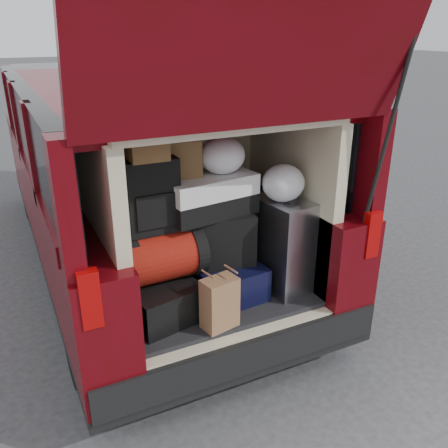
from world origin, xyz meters
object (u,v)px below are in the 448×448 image
at_px(navy_hardshell, 223,277).
at_px(red_duffel, 164,255).
at_px(kraft_bag, 220,303).
at_px(silver_roller, 281,244).
at_px(black_hardshell, 155,295).
at_px(twotone_duffel, 209,195).
at_px(black_soft_case, 215,238).
at_px(backpack, 150,195).

bearing_deg(navy_hardshell, red_duffel, 179.42).
xyz_separation_m(kraft_bag, red_duffel, (-0.22, 0.32, 0.22)).
relative_size(silver_roller, kraft_bag, 1.98).
relative_size(black_hardshell, silver_roller, 0.90).
bearing_deg(twotone_duffel, kraft_bag, -114.25).
bearing_deg(black_hardshell, black_soft_case, -5.13).
xyz_separation_m(navy_hardshell, backpack, (-0.46, 0.02, 0.64)).
bearing_deg(silver_roller, navy_hardshell, 158.63).
relative_size(kraft_bag, red_duffel, 0.67).
xyz_separation_m(black_hardshell, navy_hardshell, (0.48, 0.02, -0.00)).
xyz_separation_m(backpack, twotone_duffel, (0.38, 0.02, -0.06)).
relative_size(black_soft_case, backpack, 1.07).
xyz_separation_m(navy_hardshell, twotone_duffel, (-0.08, 0.04, 0.58)).
distance_m(kraft_bag, twotone_duffel, 0.67).
bearing_deg(black_soft_case, kraft_bag, -102.80).
distance_m(black_hardshell, black_soft_case, 0.53).
relative_size(navy_hardshell, twotone_duffel, 0.91).
height_order(red_duffel, black_soft_case, black_soft_case).
relative_size(black_hardshell, navy_hardshell, 1.10).
xyz_separation_m(kraft_bag, backpack, (-0.27, 0.36, 0.60)).
height_order(black_hardshell, backpack, backpack).
xyz_separation_m(black_hardshell, black_soft_case, (0.44, 0.05, 0.28)).
bearing_deg(silver_roller, twotone_duffel, 156.21).
distance_m(silver_roller, red_duffel, 0.81).
distance_m(silver_roller, black_soft_case, 0.45).
height_order(navy_hardshell, black_soft_case, black_soft_case).
xyz_separation_m(navy_hardshell, kraft_bag, (-0.19, -0.34, 0.05)).
height_order(black_hardshell, red_duffel, red_duffel).
height_order(black_hardshell, navy_hardshell, black_hardshell).
bearing_deg(silver_roller, kraft_bag, -164.53).
distance_m(navy_hardshell, twotone_duffel, 0.59).
xyz_separation_m(red_duffel, twotone_duffel, (0.34, 0.07, 0.31)).
relative_size(navy_hardshell, kraft_bag, 1.62).
distance_m(silver_roller, kraft_bag, 0.65).
distance_m(silver_roller, twotone_duffel, 0.61).
height_order(black_hardshell, twotone_duffel, twotone_duffel).
bearing_deg(black_hardshell, kraft_bag, -59.89).
xyz_separation_m(navy_hardshell, red_duffel, (-0.41, -0.03, 0.27)).
bearing_deg(backpack, black_hardshell, -125.64).
bearing_deg(kraft_bag, navy_hardshell, 50.15).
height_order(kraft_bag, black_soft_case, black_soft_case).
bearing_deg(red_duffel, black_hardshell, 167.43).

